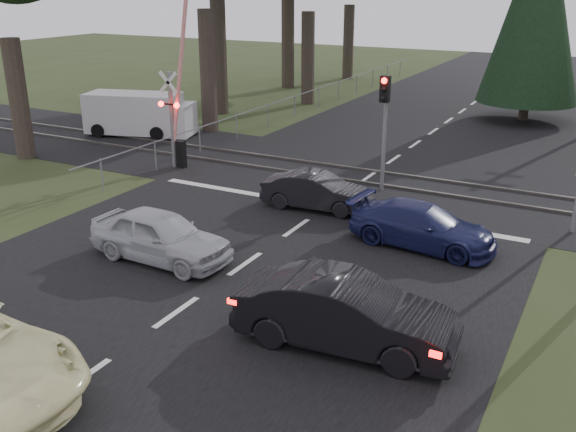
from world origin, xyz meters
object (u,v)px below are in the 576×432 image
Objects in this scene: silver_car at (161,236)px; dark_car_far at (317,191)px; crossing_signal at (176,117)px; dark_hatchback at (346,313)px; blue_sedan at (422,226)px; white_van at (142,114)px; traffic_signal_center at (384,114)px.

silver_car is 6.02m from dark_car_far.
dark_hatchback is (11.22, -9.27, -1.31)m from crossing_signal.
blue_sedan is 0.77× the size of white_van.
dark_car_far is (-4.15, 7.38, -0.15)m from dark_hatchback.
traffic_signal_center is 3.75m from dark_car_far.
silver_car is at bearing -64.47° from white_van.
crossing_signal is 1.53× the size of dark_hatchback.
white_van is (-16.10, 7.19, 0.42)m from blue_sedan.
white_van is at bearing 167.57° from traffic_signal_center.
dark_car_far is 13.40m from white_van.
traffic_signal_center is 5.54m from blue_sedan.
blue_sedan is at bearing -114.30° from dark_car_far.
silver_car is 7.28m from blue_sedan.
crossing_signal reaches higher than silver_car.
crossing_signal is 1.91× the size of dark_car_far.
traffic_signal_center reaches higher than dark_car_far.
white_van is (-10.17, 11.41, 0.33)m from silver_car.
crossing_signal is at bearing 36.07° from silver_car.
silver_car is 1.11× the size of dark_car_far.
crossing_signal reaches higher than white_van.
blue_sedan is (11.06, -3.36, -1.45)m from crossing_signal.
silver_car is at bearing 157.08° from dark_car_far.
dark_hatchback is 5.92m from blue_sedan.
blue_sedan is at bearing -40.23° from white_van.
dark_car_far is 0.66× the size of white_van.
traffic_signal_center is at bearing -28.60° from white_van.
silver_car is (-6.09, 1.69, -0.06)m from dark_hatchback.
blue_sedan is 4.25m from dark_car_far.
white_van is at bearing 142.80° from crossing_signal.
silver_car is 0.97× the size of blue_sedan.
silver_car is at bearing 130.94° from blue_sedan.
crossing_signal reaches higher than dark_car_far.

